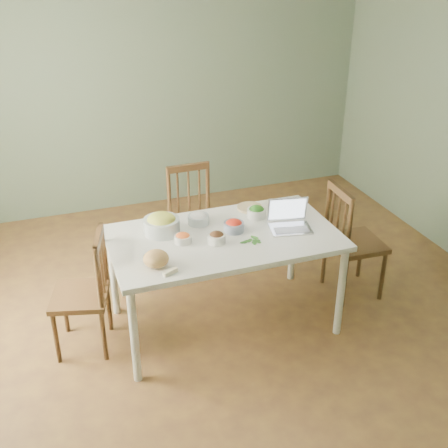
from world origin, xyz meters
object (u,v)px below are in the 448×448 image
object	(u,v)px
dining_table	(224,281)
laptop	(291,217)
chair_far	(195,222)
bowl_squash	(162,224)
bread_boule	(156,259)
chair_left	(79,293)
chair_right	(356,240)

from	to	relation	value
dining_table	laptop	size ratio (longest dim) A/B	5.52
chair_far	bowl_squash	bearing A→B (deg)	-125.54
bowl_squash	laptop	world-z (taller)	laptop
bread_boule	bowl_squash	xyz separation A→B (m)	(0.16, 0.47, 0.02)
chair_left	bowl_squash	distance (m)	0.81
bowl_squash	laptop	xyz separation A→B (m)	(0.97, -0.29, 0.03)
chair_far	chair_right	world-z (taller)	chair_right
chair_right	laptop	xyz separation A→B (m)	(-0.72, -0.15, 0.42)
bread_boule	laptop	size ratio (longest dim) A/B	0.57
bowl_squash	bread_boule	bearing A→B (deg)	-108.46
chair_far	bowl_squash	xyz separation A→B (m)	(-0.48, -0.70, 0.40)
dining_table	chair_left	bearing A→B (deg)	175.51
dining_table	laptop	distance (m)	0.75
chair_far	bowl_squash	size ratio (longest dim) A/B	3.60
chair_left	laptop	size ratio (longest dim) A/B	3.07
chair_left	bowl_squash	bearing A→B (deg)	114.39
chair_right	dining_table	bearing A→B (deg)	95.62
chair_left	bread_boule	xyz separation A→B (m)	(0.53, -0.35, 0.40)
chair_far	laptop	xyz separation A→B (m)	(0.49, -0.98, 0.43)
bread_boule	bowl_squash	bearing A→B (deg)	71.54
chair_far	laptop	bearing A→B (deg)	-64.60
chair_far	bread_boule	xyz separation A→B (m)	(-0.63, -1.16, 0.38)
chair_far	chair_left	bearing A→B (deg)	-146.26
chair_far	bowl_squash	distance (m)	0.93
bread_boule	laptop	bearing A→B (deg)	9.19
chair_far	bread_boule	world-z (taller)	chair_far
dining_table	bread_boule	world-z (taller)	bread_boule
dining_table	chair_far	bearing A→B (deg)	87.77
dining_table	chair_right	size ratio (longest dim) A/B	1.70
dining_table	bread_boule	bearing A→B (deg)	-156.09
laptop	dining_table	bearing A→B (deg)	-177.52
chair_far	laptop	distance (m)	1.18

